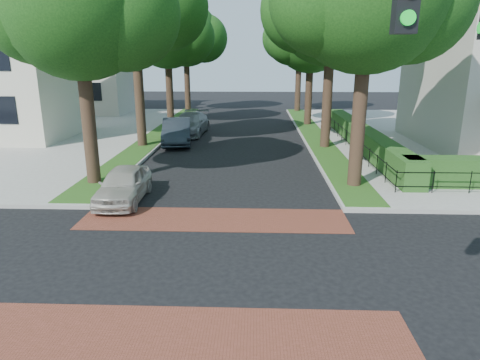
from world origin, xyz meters
name	(u,v)px	position (x,y,z in m)	size (l,w,h in m)	color
ground	(203,263)	(0.00, 0.00, 0.00)	(120.00, 120.00, 0.00)	black
crosswalk_far	(214,219)	(0.00, 3.20, 0.01)	(9.00, 2.20, 0.01)	brown
crosswalk_near	(183,339)	(0.00, -3.20, 0.01)	(9.00, 2.20, 0.01)	brown
grass_strip_ne	(314,135)	(5.40, 19.10, 0.16)	(1.60, 29.80, 0.02)	#214814
grass_strip_nw	(159,134)	(-5.40, 19.10, 0.16)	(1.60, 29.80, 0.02)	#214814
tree_right_mid	(334,7)	(5.61, 15.25, 7.99)	(8.25, 7.09, 11.22)	black
tree_right_far	(312,35)	(5.60, 24.22, 6.91)	(7.25, 6.23, 9.74)	black
tree_right_back	(301,36)	(5.60, 33.23, 7.27)	(7.50, 6.45, 10.20)	black
tree_left_near	(82,4)	(-5.40, 7.23, 7.27)	(7.50, 6.45, 10.20)	black
tree_left_mid	(136,1)	(-5.39, 15.24, 8.34)	(8.00, 6.88, 11.48)	black
tree_left_far	(169,33)	(-5.40, 24.22, 7.12)	(7.00, 6.02, 9.86)	black
tree_left_back	(187,35)	(-5.40, 33.24, 7.41)	(7.75, 6.66, 10.44)	black
hedge_main_road	(362,137)	(7.70, 15.00, 0.75)	(1.00, 18.00, 1.20)	#204317
fence_main_road	(349,139)	(6.90, 15.00, 0.60)	(0.06, 18.00, 0.90)	black
house_left_far	(82,60)	(-15.49, 31.99, 5.04)	(10.00, 9.00, 10.14)	beige
parked_car_front	(124,184)	(-3.60, 5.00, 0.66)	(1.56, 3.88, 1.32)	#B3ADA1
parked_car_middle	(177,131)	(-3.60, 16.25, 0.80)	(1.70, 4.87, 1.60)	#202830
parked_car_rear	(190,124)	(-3.29, 19.78, 0.76)	(2.13, 5.25, 1.52)	gray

